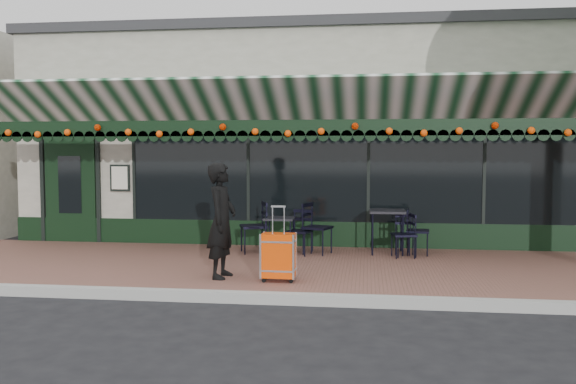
# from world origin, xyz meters

# --- Properties ---
(ground) EXTENTS (80.00, 80.00, 0.00)m
(ground) POSITION_xyz_m (0.00, 0.00, 0.00)
(ground) COLOR black
(ground) RESTS_ON ground
(sidewalk) EXTENTS (18.00, 4.00, 0.15)m
(sidewalk) POSITION_xyz_m (0.00, 2.00, 0.07)
(sidewalk) COLOR brown
(sidewalk) RESTS_ON ground
(curb) EXTENTS (18.00, 0.16, 0.15)m
(curb) POSITION_xyz_m (0.00, -0.08, 0.07)
(curb) COLOR #9E9E99
(curb) RESTS_ON ground
(restaurant_building) EXTENTS (12.00, 9.60, 4.50)m
(restaurant_building) POSITION_xyz_m (0.00, 7.84, 2.27)
(restaurant_building) COLOR gray
(restaurant_building) RESTS_ON ground
(woman) EXTENTS (0.47, 0.67, 1.73)m
(woman) POSITION_xyz_m (-0.79, 0.81, 1.02)
(woman) COLOR black
(woman) RESTS_ON sidewalk
(suitcase) EXTENTS (0.49, 0.28, 1.10)m
(suitcase) POSITION_xyz_m (0.10, 0.64, 0.52)
(suitcase) COLOR #E94307
(suitcase) RESTS_ON sidewalk
(cafe_table_a) EXTENTS (0.66, 0.66, 0.81)m
(cafe_table_a) POSITION_xyz_m (1.75, 3.33, 0.88)
(cafe_table_a) COLOR black
(cafe_table_a) RESTS_ON sidewalk
(cafe_table_b) EXTENTS (0.55, 0.55, 0.68)m
(cafe_table_b) POSITION_xyz_m (-0.23, 3.02, 0.76)
(cafe_table_b) COLOR black
(cafe_table_b) RESTS_ON sidewalk
(chair_a_left) EXTENTS (0.47, 0.47, 0.80)m
(chair_a_left) POSITION_xyz_m (2.02, 2.90, 0.55)
(chair_a_left) COLOR black
(chair_a_left) RESTS_ON sidewalk
(chair_a_right) EXTENTS (0.47, 0.47, 0.85)m
(chair_a_right) POSITION_xyz_m (2.31, 3.24, 0.58)
(chair_a_right) COLOR black
(chair_a_right) RESTS_ON sidewalk
(chair_a_front) EXTENTS (0.42, 0.42, 0.77)m
(chair_a_front) POSITION_xyz_m (2.08, 3.02, 0.53)
(chair_a_front) COLOR black
(chair_a_front) RESTS_ON sidewalk
(chair_b_left) EXTENTS (0.62, 0.62, 0.97)m
(chair_b_left) POSITION_xyz_m (-0.73, 3.07, 0.64)
(chair_b_left) COLOR black
(chair_b_left) RESTS_ON sidewalk
(chair_b_right) EXTENTS (0.62, 0.62, 0.96)m
(chair_b_right) POSITION_xyz_m (0.47, 3.09, 0.63)
(chair_b_right) COLOR black
(chair_b_right) RESTS_ON sidewalk
(chair_b_front) EXTENTS (0.52, 0.52, 0.84)m
(chair_b_front) POSITION_xyz_m (0.15, 2.97, 0.57)
(chair_b_front) COLOR black
(chair_b_front) RESTS_ON sidewalk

